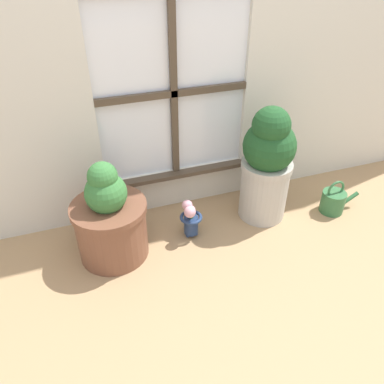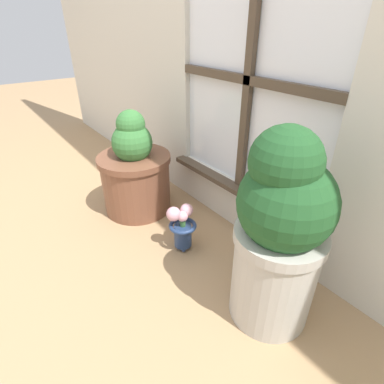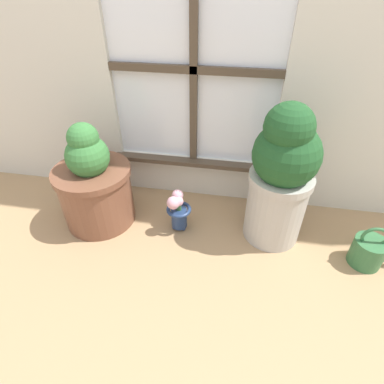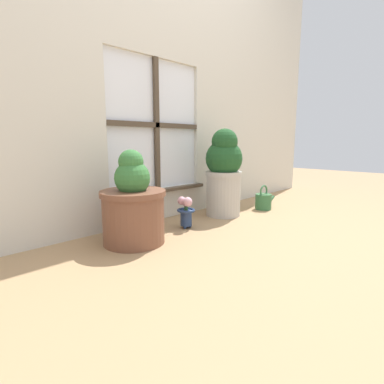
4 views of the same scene
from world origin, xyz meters
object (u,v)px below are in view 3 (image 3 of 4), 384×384
(flower_vase, at_px, (178,210))
(watering_can, at_px, (369,251))
(potted_plant_right, at_px, (281,176))
(potted_plant_left, at_px, (94,185))

(flower_vase, relative_size, watering_can, 0.88)
(potted_plant_right, distance_m, flower_vase, 0.52)
(potted_plant_right, height_order, flower_vase, potted_plant_right)
(potted_plant_right, bearing_deg, watering_can, -15.51)
(potted_plant_left, xyz_separation_m, watering_can, (1.31, -0.08, -0.15))
(potted_plant_left, relative_size, watering_can, 2.17)
(potted_plant_right, relative_size, watering_can, 2.73)
(potted_plant_right, xyz_separation_m, flower_vase, (-0.46, -0.04, -0.23))
(flower_vase, bearing_deg, potted_plant_left, 179.64)
(watering_can, bearing_deg, potted_plant_left, 176.66)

